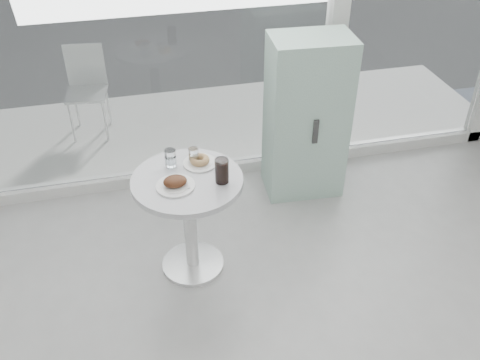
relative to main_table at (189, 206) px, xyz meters
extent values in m
cube|color=silver|center=(0.50, 1.10, -0.50)|extent=(5.00, 0.12, 0.10)
cube|color=white|center=(-0.27, 1.10, 0.85)|extent=(3.21, 0.02, 2.60)
cube|color=white|center=(2.17, 1.10, 0.85)|extent=(1.41, 0.02, 2.60)
cylinder|color=silver|center=(0.00, 0.00, -0.54)|extent=(0.44, 0.44, 0.03)
cylinder|color=silver|center=(0.00, 0.00, -0.18)|extent=(0.09, 0.09, 0.70)
cylinder|color=white|center=(0.00, 0.00, 0.20)|extent=(0.72, 0.72, 0.04)
cube|color=silver|center=(0.50, 1.90, -0.53)|extent=(5.60, 1.60, 0.05)
cube|color=#8CB3A1|center=(1.06, 0.73, 0.12)|extent=(0.64, 0.45, 1.34)
cube|color=#333333|center=(1.06, 0.52, 0.12)|extent=(0.04, 0.02, 0.20)
cylinder|color=silver|center=(-0.83, 1.86, -0.30)|extent=(0.02, 0.02, 0.41)
cylinder|color=silver|center=(-0.53, 1.82, -0.30)|extent=(0.02, 0.02, 0.41)
cylinder|color=silver|center=(-0.79, 2.16, -0.30)|extent=(0.02, 0.02, 0.41)
cylinder|color=silver|center=(-0.49, 2.13, -0.30)|extent=(0.02, 0.02, 0.41)
cube|color=silver|center=(-0.66, 1.99, -0.08)|extent=(0.41, 0.41, 0.03)
cube|color=silver|center=(-0.64, 2.16, 0.14)|extent=(0.36, 0.06, 0.41)
cylinder|color=white|center=(-0.08, -0.07, 0.23)|extent=(0.25, 0.25, 0.01)
cube|color=silver|center=(-0.06, -0.08, 0.24)|extent=(0.13, 0.12, 0.00)
ellipsoid|color=#381D0F|center=(-0.08, -0.07, 0.26)|extent=(0.15, 0.12, 0.06)
ellipsoid|color=#381D0F|center=(-0.05, -0.05, 0.25)|extent=(0.07, 0.07, 0.04)
cylinder|color=white|center=(0.11, 0.15, 0.23)|extent=(0.22, 0.22, 0.01)
torus|color=tan|center=(0.11, 0.15, 0.25)|extent=(0.13, 0.13, 0.04)
cylinder|color=white|center=(-0.08, 0.17, 0.28)|extent=(0.08, 0.08, 0.12)
cylinder|color=white|center=(-0.08, 0.17, 0.26)|extent=(0.06, 0.06, 0.07)
cylinder|color=white|center=(0.07, 0.17, 0.27)|extent=(0.07, 0.07, 0.11)
cylinder|color=white|center=(0.07, 0.17, 0.25)|extent=(0.06, 0.06, 0.06)
cylinder|color=white|center=(0.21, -0.08, 0.30)|extent=(0.09, 0.09, 0.17)
cylinder|color=black|center=(0.21, -0.08, 0.30)|extent=(0.07, 0.07, 0.15)
camera|label=1|loc=(-0.31, -2.76, 2.21)|focal=40.00mm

